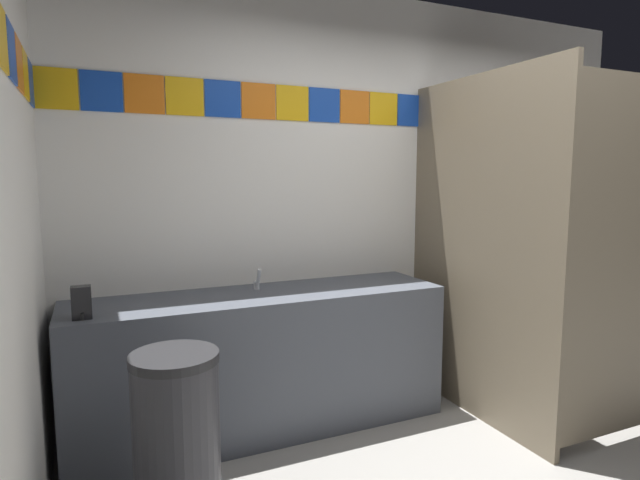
# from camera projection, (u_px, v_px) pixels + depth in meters

# --- Properties ---
(wall_back) EXTENTS (4.26, 0.09, 2.73)m
(wall_back) POSITION_uv_depth(u_px,v_px,m) (379.00, 197.00, 3.65)
(wall_back) COLOR white
(wall_back) RESTS_ON ground_plane
(vanity_counter) EXTENTS (2.20, 0.57, 0.83)m
(vanity_counter) POSITION_uv_depth(u_px,v_px,m) (263.00, 360.00, 3.08)
(vanity_counter) COLOR #4C515B
(vanity_counter) RESTS_ON ground_plane
(faucet_center) EXTENTS (0.04, 0.10, 0.14)m
(faucet_center) POSITION_uv_depth(u_px,v_px,m) (257.00, 282.00, 3.10)
(faucet_center) COLOR silver
(faucet_center) RESTS_ON vanity_counter
(soap_dispenser) EXTENTS (0.09, 0.09, 0.16)m
(soap_dispenser) POSITION_uv_depth(u_px,v_px,m) (81.00, 303.00, 2.48)
(soap_dispenser) COLOR black
(soap_dispenser) RESTS_ON vanity_counter
(stall_divider) EXTENTS (0.92, 1.32, 2.13)m
(stall_divider) POSITION_uv_depth(u_px,v_px,m) (530.00, 253.00, 3.03)
(stall_divider) COLOR #726651
(stall_divider) RESTS_ON ground_plane
(toilet) EXTENTS (0.39, 0.49, 0.74)m
(toilet) POSITION_uv_depth(u_px,v_px,m) (513.00, 348.00, 3.65)
(toilet) COLOR white
(toilet) RESTS_ON ground_plane
(trash_bin) EXTENTS (0.37, 0.37, 0.78)m
(trash_bin) POSITION_uv_depth(u_px,v_px,m) (177.00, 441.00, 2.20)
(trash_bin) COLOR #333338
(trash_bin) RESTS_ON ground_plane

